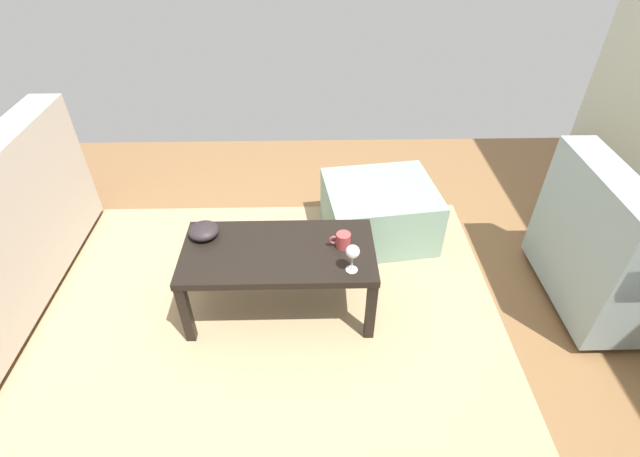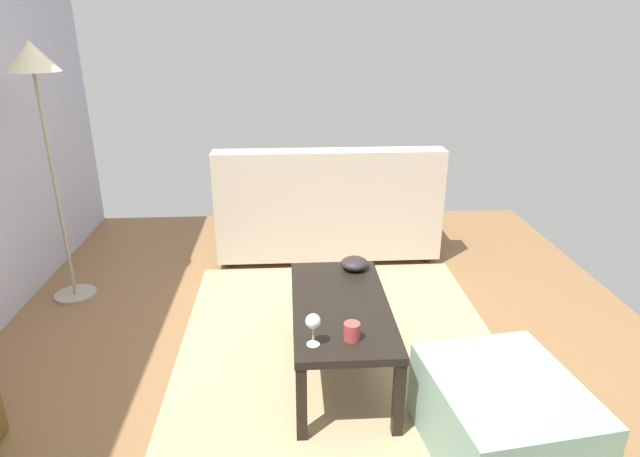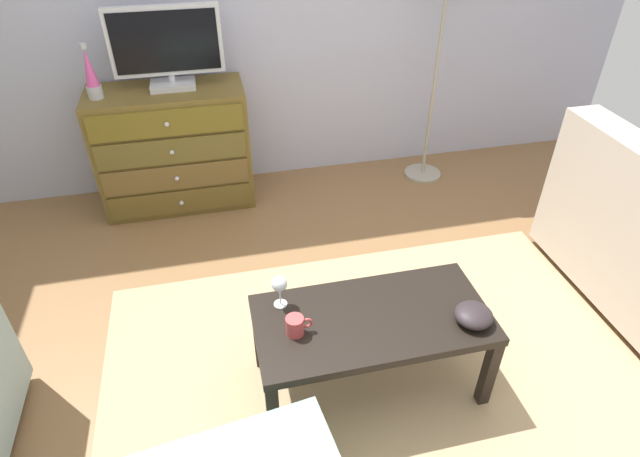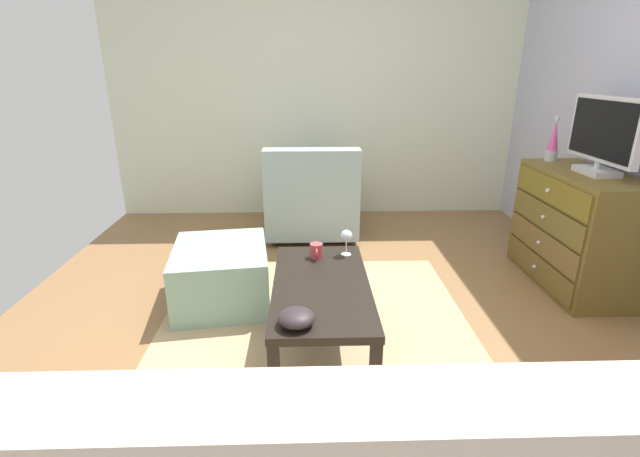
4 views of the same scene
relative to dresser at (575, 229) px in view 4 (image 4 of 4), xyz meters
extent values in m
cube|color=olive|center=(0.69, -1.66, -0.44)|extent=(5.52, 4.42, 0.05)
cube|color=silver|center=(-1.83, -1.66, 0.94)|extent=(0.12, 4.42, 2.71)
cube|color=tan|center=(0.89, -1.86, -0.41)|extent=(2.60, 1.90, 0.01)
cube|color=brown|center=(0.00, 0.01, 0.00)|extent=(1.00, 0.45, 0.83)
cube|color=brown|center=(0.00, -0.23, -0.29)|extent=(0.94, 0.02, 0.17)
sphere|color=silver|center=(0.00, -0.24, -0.29)|extent=(0.03, 0.03, 0.03)
cube|color=brown|center=(0.00, -0.23, -0.10)|extent=(0.94, 0.02, 0.17)
sphere|color=silver|center=(0.00, -0.24, -0.10)|extent=(0.03, 0.03, 0.03)
cube|color=brown|center=(0.00, -0.23, 0.10)|extent=(0.94, 0.02, 0.17)
sphere|color=silver|center=(0.00, -0.24, 0.10)|extent=(0.03, 0.03, 0.03)
cube|color=brown|center=(0.00, -0.23, 0.29)|extent=(0.94, 0.02, 0.17)
sphere|color=silver|center=(0.00, -0.24, 0.29)|extent=(0.03, 0.03, 0.03)
cube|color=silver|center=(0.06, 0.03, 0.43)|extent=(0.28, 0.18, 0.04)
cylinder|color=silver|center=(0.06, 0.03, 0.48)|extent=(0.04, 0.04, 0.05)
cube|color=silver|center=(0.06, 0.03, 0.71)|extent=(0.68, 0.05, 0.41)
cube|color=black|center=(0.06, 0.00, 0.71)|extent=(0.63, 0.01, 0.36)
cylinder|color=#B7B7BC|center=(-0.40, -0.04, 0.45)|extent=(0.09, 0.09, 0.08)
cone|color=#D84C99|center=(-0.40, -0.04, 0.60)|extent=(0.08, 0.08, 0.22)
cylinder|color=#B7B7BC|center=(-0.40, -0.04, 0.73)|extent=(0.04, 0.04, 0.03)
cube|color=black|center=(0.35, -1.61, -0.22)|extent=(0.05, 0.05, 0.40)
cube|color=black|center=(1.31, -1.61, -0.22)|extent=(0.05, 0.05, 0.40)
cube|color=black|center=(0.35, -2.05, -0.22)|extent=(0.05, 0.05, 0.40)
cube|color=black|center=(1.31, -2.05, -0.22)|extent=(0.05, 0.05, 0.40)
cube|color=black|center=(0.83, -1.83, 0.00)|extent=(1.02, 0.50, 0.04)
cylinder|color=silver|center=(0.46, -1.67, 0.02)|extent=(0.06, 0.06, 0.00)
cylinder|color=silver|center=(0.46, -1.67, 0.07)|extent=(0.01, 0.01, 0.09)
sphere|color=silver|center=(0.46, -1.67, 0.14)|extent=(0.07, 0.07, 0.07)
cylinder|color=#B84343|center=(0.49, -1.85, 0.06)|extent=(0.08, 0.08, 0.08)
torus|color=#B84343|center=(0.54, -1.85, 0.07)|extent=(0.05, 0.01, 0.05)
ellipsoid|color=#2C2326|center=(1.23, -1.95, 0.06)|extent=(0.16, 0.16, 0.07)
cylinder|color=#332319|center=(-1.44, -1.52, -0.39)|extent=(0.05, 0.05, 0.05)
cylinder|color=#332319|center=(-1.44, -2.19, -0.39)|extent=(0.05, 0.05, 0.05)
cylinder|color=#332319|center=(-0.80, -1.52, -0.39)|extent=(0.05, 0.05, 0.05)
cylinder|color=#332319|center=(-0.80, -2.19, -0.39)|extent=(0.05, 0.05, 0.05)
cube|color=#8C9F9F|center=(-1.12, -1.85, -0.18)|extent=(0.80, 0.83, 0.36)
cube|color=#8C9F9F|center=(-0.82, -1.85, 0.22)|extent=(0.20, 0.83, 0.44)
cube|color=#8C9F9F|center=(-1.12, -1.50, 0.10)|extent=(0.76, 0.12, 0.20)
cube|color=#8C9F9F|center=(-1.12, -2.21, 0.10)|extent=(0.76, 0.12, 0.20)
cylinder|color=#534D69|center=(-1.37, -1.89, 0.08)|extent=(0.16, 0.40, 0.16)
cube|color=#84AB98|center=(0.20, -2.48, -0.22)|extent=(0.77, 0.69, 0.39)
camera|label=1|loc=(0.65, 0.00, 1.62)|focal=25.95mm
camera|label=2|loc=(-1.59, -1.57, 1.38)|focal=29.73mm
camera|label=3|loc=(0.26, -3.31, 1.64)|focal=29.13mm
camera|label=4|loc=(2.95, -1.90, 1.09)|focal=25.30mm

